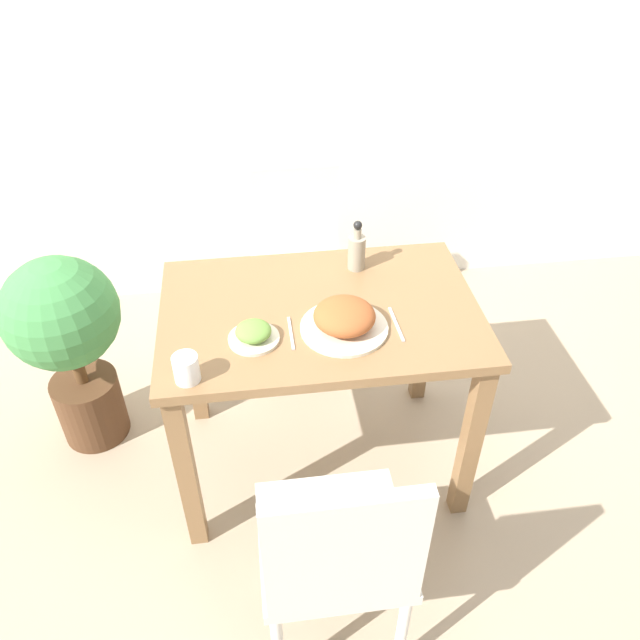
{
  "coord_description": "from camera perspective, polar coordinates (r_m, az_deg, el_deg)",
  "views": [
    {
      "loc": [
        -0.22,
        -1.64,
        2.05
      ],
      "look_at": [
        0.0,
        0.0,
        0.72
      ],
      "focal_mm": 35.0,
      "sensor_mm": 36.0,
      "label": 1
    }
  ],
  "objects": [
    {
      "name": "chair_near",
      "position": [
        1.79,
        1.56,
        -20.39
      ],
      "size": [
        0.42,
        0.42,
        0.9
      ],
      "rotation": [
        0.0,
        0.0,
        3.14
      ],
      "color": "silver",
      "rests_on": "ground_plane"
    },
    {
      "name": "sauce_bottle",
      "position": [
        2.25,
        3.37,
        6.36
      ],
      "size": [
        0.06,
        0.06,
        0.19
      ],
      "color": "gray",
      "rests_on": "dining_table"
    },
    {
      "name": "wall_back",
      "position": [
        3.03,
        -3.54,
        24.3
      ],
      "size": [
        8.0,
        0.05,
        2.6
      ],
      "color": "white",
      "rests_on": "ground_plane"
    },
    {
      "name": "chair_far",
      "position": [
        2.83,
        -2.09,
        5.74
      ],
      "size": [
        0.42,
        0.42,
        0.9
      ],
      "color": "silver",
      "rests_on": "ground_plane"
    },
    {
      "name": "ground_plane",
      "position": [
        2.63,
        0.0,
        -12.39
      ],
      "size": [
        16.0,
        16.0,
        0.0
      ],
      "primitive_type": "plane",
      "color": "tan"
    },
    {
      "name": "fork_utensil",
      "position": [
        1.99,
        -2.68,
        -1.2
      ],
      "size": [
        0.01,
        0.16,
        0.0
      ],
      "rotation": [
        0.0,
        0.0,
        1.57
      ],
      "color": "silver",
      "rests_on": "dining_table"
    },
    {
      "name": "dining_table",
      "position": [
        2.17,
        0.0,
        -1.57
      ],
      "size": [
        1.07,
        0.71,
        0.77
      ],
      "color": "olive",
      "rests_on": "ground_plane"
    },
    {
      "name": "side_plate",
      "position": [
        1.96,
        -6.1,
        -1.25
      ],
      "size": [
        0.16,
        0.16,
        0.06
      ],
      "color": "beige",
      "rests_on": "dining_table"
    },
    {
      "name": "spoon_utensil",
      "position": [
        2.03,
        6.99,
        -0.37
      ],
      "size": [
        0.02,
        0.17,
        0.0
      ],
      "rotation": [
        0.0,
        0.0,
        1.61
      ],
      "color": "silver",
      "rests_on": "dining_table"
    },
    {
      "name": "food_plate",
      "position": [
        1.98,
        2.24,
        0.14
      ],
      "size": [
        0.28,
        0.28,
        0.1
      ],
      "color": "beige",
      "rests_on": "dining_table"
    },
    {
      "name": "drink_cup",
      "position": [
        1.84,
        -12.13,
        -4.35
      ],
      "size": [
        0.08,
        0.08,
        0.09
      ],
      "color": "white",
      "rests_on": "dining_table"
    },
    {
      "name": "potted_plant_left",
      "position": [
        2.54,
        -22.08,
        -1.28
      ],
      "size": [
        0.43,
        0.43,
        0.85
      ],
      "color": "#51331E",
      "rests_on": "ground_plane"
    }
  ]
}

